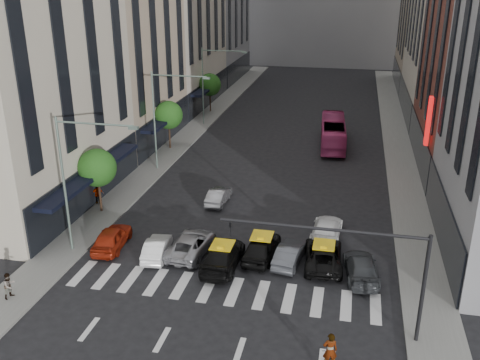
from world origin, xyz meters
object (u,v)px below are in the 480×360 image
Objects in this scene: streetlamp_near at (76,168)px; car_red at (112,238)px; taxi_left at (223,256)px; taxi_center at (262,247)px; bus at (333,133)px; car_white_front at (157,248)px; pedestrian_far at (98,194)px; streetlamp_mid at (164,108)px; pedestrian_near at (9,285)px; streetlamp_far at (210,76)px.

streetlamp_near is 2.09× the size of car_red.
taxi_left is 2.74m from taxi_center.
car_red is at bearing 59.21° from bus.
pedestrian_far is (-7.40, 6.71, 0.34)m from car_white_front.
streetlamp_mid is 0.87× the size of bus.
streetlamp_near is at bearing 28.24° from car_red.
streetlamp_mid is 22.53m from pedestrian_near.
bus is (3.20, 25.09, 0.66)m from taxi_center.
pedestrian_near is at bearing 35.52° from taxi_center.
car_white_front is 9.00m from pedestrian_near.
streetlamp_far is 1.99× the size of taxi_center.
car_red is at bearing -16.67° from car_white_front.
taxi_left is (7.83, -0.84, 0.01)m from car_red.
taxi_left is 3.38× the size of pedestrian_near.
car_white_front is (4.84, -31.56, -5.28)m from streetlamp_far.
streetlamp_far is at bearing 14.11° from pedestrian_near.
streetlamp_mid reaches higher than taxi_left.
streetlamp_mid is at bearing -131.28° from pedestrian_far.
streetlamp_mid is 19.03m from taxi_center.
streetlamp_far is 38.28m from pedestrian_near.
car_red is 10.07m from taxi_center.
streetlamp_near is 5.46m from car_red.
taxi_center is at bearing -143.37° from taxi_left.
streetlamp_mid is 1.99× the size of taxi_center.
streetlamp_near is 1.75× the size of taxi_left.
streetlamp_far is at bearing -121.04° from pedestrian_far.
bus is (13.24, 25.88, 0.70)m from car_red.
car_red is 3.41m from car_white_front.
streetlamp_far is at bearing -73.38° from taxi_left.
pedestrian_near is (-1.51, -37.92, -4.99)m from streetlamp_far.
taxi_center is at bearing -43.11° from pedestrian_near.
car_white_front is 0.74× the size of taxi_left.
streetlamp_mid is at bearing -59.27° from taxi_left.
taxi_center is at bearing 179.49° from car_red.
bus reaches higher than car_white_front.
bus is 6.29× the size of pedestrian_far.
streetlamp_far is at bearing -89.16° from car_white_front.
pedestrian_near is (-13.03, -7.67, 0.14)m from taxi_center.
bus is at bearing -156.42° from pedestrian_far.
bus is (5.41, 26.71, 0.69)m from taxi_left.
streetlamp_far is 31.50m from car_red.
pedestrian_far is (-17.27, -19.69, -0.47)m from bus.
car_red is at bearing -7.04° from pedestrian_near.
bus is at bearing -101.10° from taxi_left.
streetlamp_mid is 16.00m from streetlamp_far.
taxi_center is (2.21, 1.62, 0.02)m from taxi_left.
car_white_front is 28.19m from bus.
car_red is 0.84× the size of taxi_left.
streetlamp_mid is (0.00, 16.00, 0.00)m from streetlamp_near.
pedestrian_near reaches higher than car_red.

